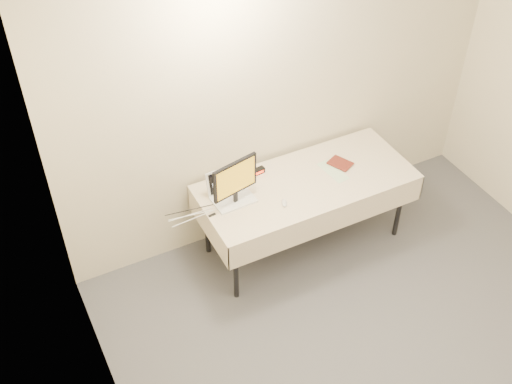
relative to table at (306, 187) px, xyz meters
name	(u,v)px	position (x,y,z in m)	size (l,w,h in m)	color
back_wall	(283,94)	(0.00, 0.45, 0.67)	(4.00, 0.10, 2.70)	beige
table	(306,187)	(0.00, 0.00, 0.00)	(1.86, 0.81, 0.74)	black
laptop	(230,191)	(-0.66, 0.12, 0.12)	(0.35, 0.30, 0.23)	white
monitor	(235,180)	(-0.66, 0.02, 0.31)	(0.41, 0.17, 0.42)	black
book	(337,160)	(0.31, 0.03, 0.16)	(0.15, 0.02, 0.20)	maroon
alarm_clock	(258,171)	(-0.32, 0.28, 0.09)	(0.12, 0.06, 0.05)	black
clicker	(284,203)	(-0.31, -0.17, 0.07)	(0.05, 0.09, 0.02)	silver
paper_form	(333,171)	(0.27, 0.01, 0.06)	(0.12, 0.31, 0.00)	#B6D6AA
usb_dongle	(212,215)	(-0.89, -0.02, 0.07)	(0.06, 0.02, 0.01)	black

